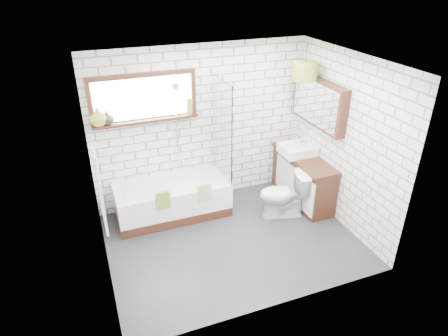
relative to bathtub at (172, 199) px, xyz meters
name	(u,v)px	position (x,y,z in m)	size (l,w,h in m)	color
floor	(232,240)	(0.62, -0.93, -0.28)	(3.40, 2.60, 0.01)	#26262A
ceiling	(234,62)	(0.62, -0.93, 2.23)	(3.40, 2.60, 0.01)	white
wall_back	(201,126)	(0.62, 0.38, 0.98)	(3.40, 0.01, 2.50)	white
wall_front	(282,216)	(0.62, -2.23, 0.98)	(3.40, 0.01, 2.50)	white
wall_left	(95,185)	(-1.09, -0.93, 0.98)	(0.01, 2.60, 2.50)	white
wall_right	(345,142)	(2.32, -0.93, 0.98)	(0.01, 2.60, 2.50)	white
window	(144,99)	(-0.23, 0.33, 1.53)	(1.52, 0.16, 0.68)	black
towel_radiator	(100,188)	(-1.04, -0.93, 0.93)	(0.06, 0.52, 1.00)	white
mirror_cabinet	(319,103)	(2.24, -0.33, 1.38)	(0.16, 1.20, 0.70)	black
shower_riser	(177,124)	(0.22, 0.33, 1.08)	(0.02, 0.02, 1.30)	silver
bathtub	(172,199)	(0.00, 0.00, 0.00)	(1.70, 0.75, 0.55)	white
shower_screen	(223,130)	(0.83, 0.00, 1.02)	(0.02, 0.72, 1.50)	white
towel_green	(163,200)	(-0.22, -0.37, 0.25)	(0.19, 0.05, 0.26)	olive
towel_beige	(205,192)	(0.40, -0.37, 0.25)	(0.20, 0.05, 0.26)	#C2B187
vanity	(303,178)	(2.10, -0.31, 0.11)	(0.44, 1.35, 0.78)	black
basin	(297,149)	(2.04, -0.16, 0.58)	(0.51, 0.45, 0.15)	white
tap	(306,145)	(2.20, -0.16, 0.63)	(0.03, 0.03, 0.16)	silver
toilet	(283,195)	(1.58, -0.62, 0.09)	(0.72, 0.41, 0.73)	white
vase_olive	(98,118)	(-0.88, 0.30, 1.34)	(0.25, 0.25, 0.26)	olive
vase_dark	(107,119)	(-0.77, 0.30, 1.30)	(0.19, 0.19, 0.19)	black
bottle	(189,108)	(0.42, 0.30, 1.32)	(0.07, 0.07, 0.23)	olive
pendant	(305,71)	(2.05, -0.16, 1.83)	(0.36, 0.36, 0.26)	olive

